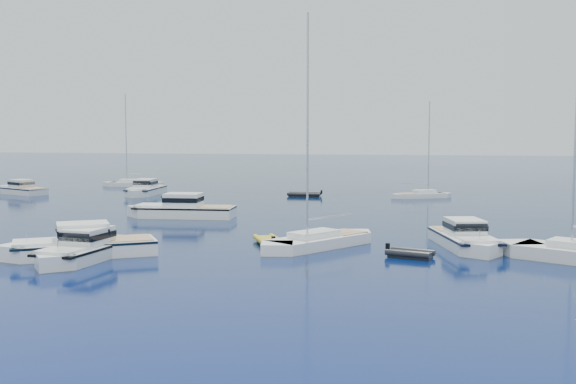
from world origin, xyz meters
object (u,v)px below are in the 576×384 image
at_px(motor_cruiser_near, 87,259).
at_px(tender_yellow, 268,244).
at_px(motor_cruiser_right, 465,248).
at_px(sailboat_fore, 319,247).

bearing_deg(motor_cruiser_near, tender_yellow, -134.77).
height_order(motor_cruiser_near, motor_cruiser_right, motor_cruiser_right).
relative_size(motor_cruiser_right, sailboat_fore, 0.59).
bearing_deg(motor_cruiser_near, sailboat_fore, -145.35).
relative_size(motor_cruiser_near, sailboat_fore, 0.58).
bearing_deg(sailboat_fore, tender_yellow, 25.87).
xyz_separation_m(motor_cruiser_near, motor_cruiser_right, (21.82, 8.62, 0.00)).
relative_size(motor_cruiser_near, tender_yellow, 2.84).
height_order(motor_cruiser_right, sailboat_fore, sailboat_fore).
distance_m(sailboat_fore, tender_yellow, 3.53).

